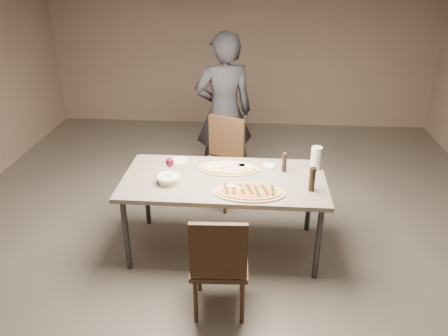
# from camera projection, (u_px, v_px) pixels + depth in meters

# --- Properties ---
(room) EXTENTS (7.00, 7.00, 7.00)m
(room) POSITION_uv_depth(u_px,v_px,m) (224.00, 108.00, 3.59)
(room) COLOR #625C55
(room) RESTS_ON ground
(dining_table) EXTENTS (1.80, 0.90, 0.75)m
(dining_table) POSITION_uv_depth(u_px,v_px,m) (224.00, 184.00, 3.90)
(dining_table) COLOR gray
(dining_table) RESTS_ON ground
(zucchini_pizza) EXTENTS (0.60, 0.33, 0.05)m
(zucchini_pizza) POSITION_uv_depth(u_px,v_px,m) (249.00, 192.00, 3.61)
(zucchini_pizza) COLOR tan
(zucchini_pizza) RESTS_ON dining_table
(ham_pizza) EXTENTS (0.57, 0.31, 0.04)m
(ham_pizza) POSITION_uv_depth(u_px,v_px,m) (229.00, 168.00, 4.02)
(ham_pizza) COLOR tan
(ham_pizza) RESTS_ON dining_table
(bread_basket) EXTENTS (0.21, 0.21, 0.07)m
(bread_basket) POSITION_uv_depth(u_px,v_px,m) (168.00, 178.00, 3.77)
(bread_basket) COLOR beige
(bread_basket) RESTS_ON dining_table
(oil_dish) EXTENTS (0.13, 0.13, 0.01)m
(oil_dish) POSITION_uv_depth(u_px,v_px,m) (269.00, 166.00, 4.08)
(oil_dish) COLOR white
(oil_dish) RESTS_ON dining_table
(pepper_mill_left) EXTENTS (0.06, 0.06, 0.23)m
(pepper_mill_left) POSITION_uv_depth(u_px,v_px,m) (312.00, 179.00, 3.62)
(pepper_mill_left) COLOR black
(pepper_mill_left) RESTS_ON dining_table
(pepper_mill_right) EXTENTS (0.05, 0.05, 0.19)m
(pepper_mill_right) POSITION_uv_depth(u_px,v_px,m) (284.00, 162.00, 3.96)
(pepper_mill_right) COLOR black
(pepper_mill_right) RESTS_ON dining_table
(carafe) EXTENTS (0.10, 0.10, 0.21)m
(carafe) POSITION_uv_depth(u_px,v_px,m) (316.00, 158.00, 4.01)
(carafe) COLOR silver
(carafe) RESTS_ON dining_table
(wine_glass) EXTENTS (0.07, 0.07, 0.17)m
(wine_glass) POSITION_uv_depth(u_px,v_px,m) (170.00, 163.00, 3.88)
(wine_glass) COLOR silver
(wine_glass) RESTS_ON dining_table
(side_plate) EXTENTS (0.18, 0.18, 0.01)m
(side_plate) POSITION_uv_depth(u_px,v_px,m) (178.00, 161.00, 4.19)
(side_plate) COLOR white
(side_plate) RESTS_ON dining_table
(chair_near) EXTENTS (0.45, 0.45, 0.90)m
(chair_near) POSITION_uv_depth(u_px,v_px,m) (219.00, 261.00, 3.21)
(chair_near) COLOR #3F2A1A
(chair_near) RESTS_ON ground
(chair_far) EXTENTS (0.59, 0.59, 0.95)m
(chair_far) POSITION_uv_depth(u_px,v_px,m) (222.00, 156.00, 4.82)
(chair_far) COLOR #3F2A1A
(chair_far) RESTS_ON ground
(diner) EXTENTS (0.75, 0.59, 1.82)m
(diner) POSITION_uv_depth(u_px,v_px,m) (224.00, 112.00, 4.99)
(diner) COLOR black
(diner) RESTS_ON ground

